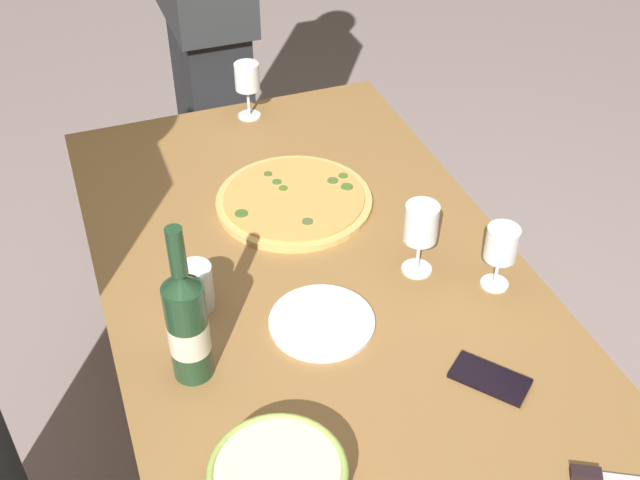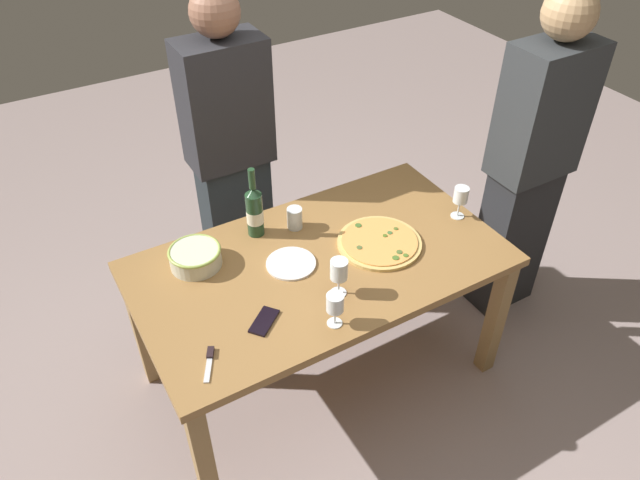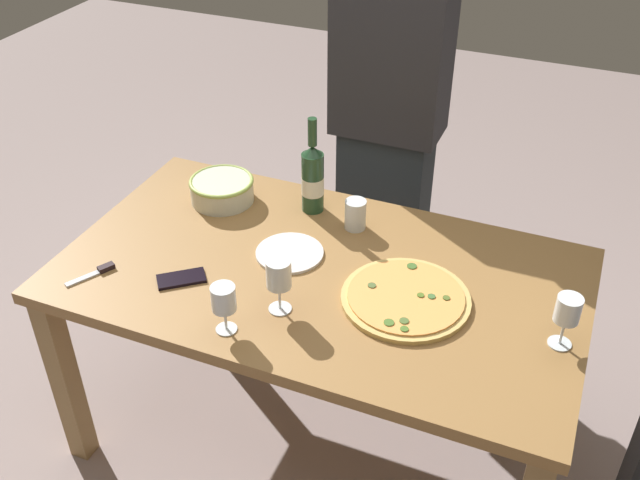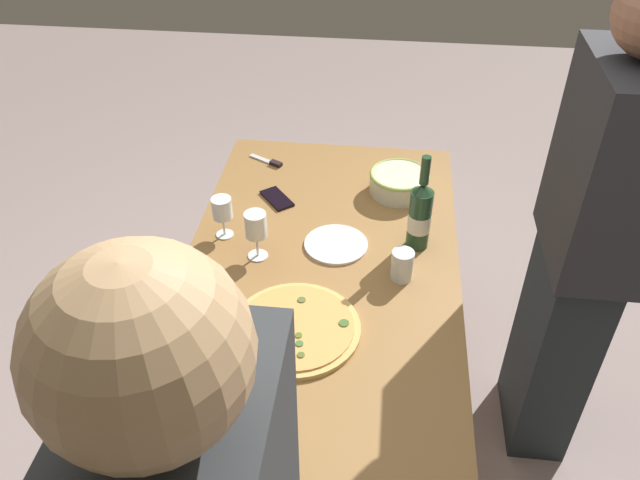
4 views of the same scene
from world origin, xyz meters
name	(u,v)px [view 4 (image 4 of 4)]	position (x,y,z in m)	size (l,w,h in m)	color
ground_plane	(320,411)	(0.00, 0.00, 0.00)	(8.00, 8.00, 0.00)	gray
dining_table	(320,289)	(0.00, 0.00, 0.66)	(1.60, 0.90, 0.75)	olive
pizza	(296,328)	(0.28, -0.04, 0.76)	(0.38, 0.38, 0.02)	#D9B362
serving_bowl	(399,182)	(-0.47, 0.24, 0.80)	(0.22, 0.22, 0.08)	beige
wine_bottle	(420,215)	(-0.16, 0.31, 0.88)	(0.08, 0.08, 0.34)	#214126
wine_glass_near_pizza	(222,210)	(-0.14, -0.35, 0.85)	(0.07, 0.07, 0.15)	white
wine_glass_by_bottle	(260,435)	(0.72, -0.05, 0.86)	(0.07, 0.07, 0.16)	white
wine_glass_far_left	(256,227)	(-0.04, -0.21, 0.87)	(0.07, 0.07, 0.17)	white
cup_amber	(402,265)	(0.02, 0.26, 0.80)	(0.07, 0.07, 0.10)	white
side_plate	(336,244)	(-0.12, 0.04, 0.76)	(0.22, 0.22, 0.01)	white
cell_phone	(277,199)	(-0.37, -0.20, 0.76)	(0.07, 0.14, 0.01)	black
pizza_knife	(270,162)	(-0.62, -0.27, 0.76)	(0.09, 0.15, 0.02)	silver
person_host	(584,247)	(-0.05, 0.81, 0.87)	(0.41, 0.24, 1.70)	#21282C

